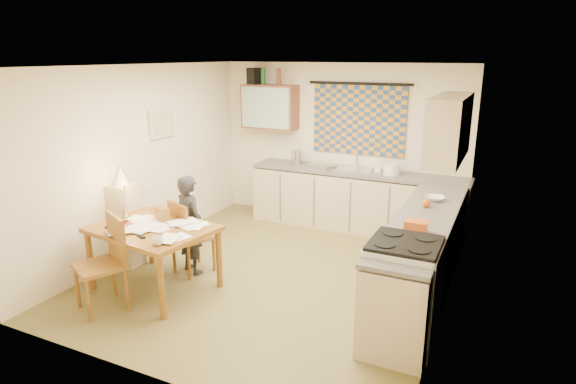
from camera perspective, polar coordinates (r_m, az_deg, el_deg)
The scene contains 44 objects.
floor at distance 6.08m, azimuth -1.31°, elevation -9.61°, with size 4.00×4.50×0.02m, color brown.
ceiling at distance 5.48m, azimuth -1.49°, elevation 14.86°, with size 4.00×4.50×0.02m, color white.
wall_back at distance 7.69m, azimuth 6.19°, elevation 5.67°, with size 4.00×0.02×2.50m, color beige.
wall_front at distance 3.86m, azimuth -16.64°, elevation -5.50°, with size 4.00×0.02×2.50m, color beige.
wall_left at distance 6.77m, azimuth -16.82°, elevation 3.66°, with size 0.02×4.50×2.50m, color beige.
wall_right at distance 5.11m, azimuth 19.21°, elevation -0.46°, with size 0.02×4.50×2.50m, color beige.
window_blind at distance 7.50m, azimuth 8.37°, elevation 8.43°, with size 1.45×0.03×1.05m, color navy.
curtain_rod at distance 7.43m, azimuth 8.49°, elevation 12.61°, with size 0.04×0.04×1.60m, color black.
wall_cabinet at distance 7.90m, azimuth -2.15°, elevation 10.06°, with size 0.90×0.34×0.70m, color brown.
wall_cabinet_glass at distance 7.75m, azimuth -2.73°, elevation 9.93°, with size 0.84×0.02×0.64m, color #99B2A5.
upper_cabinet_right at distance 5.54m, azimuth 18.59°, elevation 7.20°, with size 0.34×1.30×0.70m, color tan.
framed_print at distance 6.97m, azimuth -14.68°, elevation 7.92°, with size 0.04×0.50×0.40m, color beige.
print_canvas at distance 6.95m, azimuth -14.52°, elevation 7.91°, with size 0.01×0.42×0.32m, color silver.
counter_back at distance 7.48m, azimuth 8.08°, elevation -1.00°, with size 3.30×0.62×0.92m.
counter_right at distance 5.57m, azimuth 15.49°, elevation -7.51°, with size 0.62×2.95×0.92m.
stove at distance 4.68m, azimuth 13.35°, elevation -11.45°, with size 0.65×0.65×1.00m.
sink at distance 7.38m, azimuth 7.74°, elevation 2.24°, with size 0.55×0.45×0.10m, color silver.
tap at distance 7.51m, azimuth 8.20°, elevation 3.87°, with size 0.03×0.03×0.28m, color silver.
dish_rack at distance 7.53m, azimuth 4.10°, elevation 3.16°, with size 0.35×0.30×0.06m, color silver.
kettle at distance 7.67m, azimuth 1.08°, elevation 4.13°, with size 0.18×0.18×0.24m, color silver.
mixing_bowl at distance 7.21m, azimuth 12.18°, elevation 2.67°, with size 0.24×0.24×0.16m, color white.
soap_bottle at distance 7.30m, azimuth 10.57°, elevation 3.08°, with size 0.11×0.11×0.20m, color white.
bowl at distance 6.06m, azimuth 17.02°, elevation -0.73°, with size 0.25×0.25×0.05m, color white.
orange_bag at distance 4.93m, azimuth 14.93°, elevation -3.98°, with size 0.22×0.16×0.12m, color #C0541B.
fruit_orange at distance 5.76m, azimuth 16.07°, elevation -1.26°, with size 0.10×0.10×0.10m, color #C0541B.
speaker at distance 8.00m, azimuth -4.02°, elevation 13.55°, with size 0.16×0.20×0.26m, color black.
bottle_green at distance 7.92m, azimuth -2.99°, elevation 13.54°, with size 0.07×0.07×0.26m, color #195926.
bottle_brown at distance 7.79m, azimuth -1.13°, elevation 13.52°, with size 0.07×0.07×0.26m, color brown.
dining_table at distance 5.76m, azimuth -15.50°, elevation -7.49°, with size 1.43×1.17×0.75m.
chair_far at distance 6.13m, azimuth -11.28°, elevation -6.70°, with size 0.54×0.54×0.92m.
chair_near at distance 5.52m, azimuth -21.07°, elevation -9.84°, with size 0.61×0.61×1.01m.
person at distance 6.00m, azimuth -11.52°, elevation -3.79°, with size 0.53×0.44×1.24m, color black.
shelf_stand at distance 6.44m, azimuth -18.64°, elevation -3.77°, with size 0.32×0.30×1.07m, color tan.
lampshade at distance 6.26m, azimuth -19.16°, elevation 1.80°, with size 0.20×0.20×0.22m, color beige.
letter_rack at distance 5.79m, azimuth -14.70°, elevation -2.54°, with size 0.22×0.10×0.16m, color brown.
mug at distance 5.09m, azimuth -15.13°, elevation -5.60°, with size 0.14×0.14×0.09m, color white.
magazine at distance 5.85m, azimuth -20.42°, elevation -3.56°, with size 0.26×0.30×0.02m, color #840A05.
book at distance 5.87m, azimuth -19.27°, elevation -3.42°, with size 0.27×0.28×0.02m, color #C0541B.
orange_box at distance 5.68m, azimuth -19.82°, elevation -3.99°, with size 0.12×0.08×0.04m, color #C0541B.
eyeglasses at distance 5.36m, azimuth -17.00°, elevation -5.05°, with size 0.13×0.04×0.02m, color black.
candle_holder at distance 6.02m, azimuth -18.77°, elevation -2.08°, with size 0.06×0.06×0.18m, color silver.
candle at distance 5.97m, azimuth -18.74°, elevation -0.21°, with size 0.02×0.02×0.22m, color white.
candle_flame at distance 5.90m, azimuth -18.80°, elevation 0.83°, with size 0.02×0.02×0.02m, color #FFCC66.
papers at distance 5.60m, azimuth -14.89°, elevation -3.93°, with size 1.08×0.91×0.03m.
Camera 1 is at (2.46, -4.90, 2.62)m, focal length 30.00 mm.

